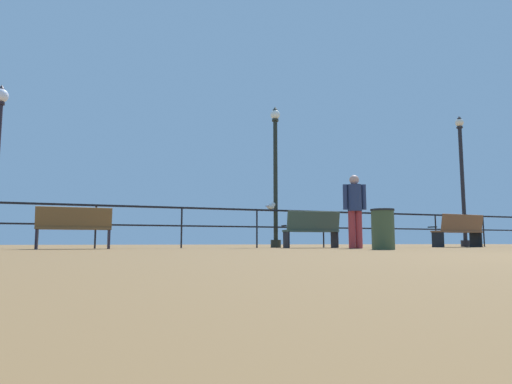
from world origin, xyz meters
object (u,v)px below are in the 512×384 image
lamppost_center (275,174)px  seagull_on_rail (271,206)px  bench_far_left (74,226)px  lamppost_right (462,179)px  person_by_bench (355,206)px  trash_bin (383,229)px  bench_near_left (312,228)px  bench_near_right (459,229)px

lamppost_center → seagull_on_rail: 1.01m
bench_far_left → lamppost_right: (12.50, 1.12, 1.83)m
lamppost_right → person_by_bench: bearing=-158.8°
lamppost_right → trash_bin: size_ratio=5.55×
bench_near_left → lamppost_center: lamppost_center is taller
lamppost_right → person_by_bench: (-6.03, -2.34, -1.30)m
lamppost_right → person_by_bench: lamppost_right is taller
bench_far_left → lamppost_right: size_ratio=0.34×
bench_near_left → seagull_on_rail: (-0.80, 0.93, 0.63)m
trash_bin → bench_near_right: bearing=30.5°
bench_far_left → bench_near_left: bench_near_left is taller
lamppost_center → bench_far_left: bearing=-168.2°
bench_near_right → person_by_bench: (-4.61, -1.21, 0.49)m
bench_near_right → person_by_bench: bearing=-165.4°
bench_far_left → bench_near_left: 5.92m
bench_far_left → bench_near_right: (11.09, -0.01, 0.05)m
bench_far_left → bench_near_left: (5.92, -0.00, 0.02)m
bench_near_left → bench_near_right: bench_near_right is taller
person_by_bench → trash_bin: size_ratio=2.20×
lamppost_center → trash_bin: bearing=-82.7°
lamppost_center → person_by_bench: bearing=-64.4°
lamppost_center → trash_bin: lamppost_center is taller
bench_far_left → lamppost_center: 5.70m
bench_near_left → lamppost_right: bearing=9.7°
bench_near_left → seagull_on_rail: 1.38m
person_by_bench → bench_near_right: bearing=14.6°
lamppost_center → lamppost_right: lamppost_right is taller
bench_far_left → lamppost_center: size_ratio=0.38×
bench_far_left → lamppost_center: (5.36, 1.12, 1.61)m
lamppost_center → person_by_bench: 2.81m
bench_far_left → trash_bin: size_ratio=1.88×
seagull_on_rail → person_by_bench: bearing=-57.9°
bench_near_right → seagull_on_rail: seagull_on_rail is taller
person_by_bench → trash_bin: bearing=-107.5°
lamppost_center → seagull_on_rail: lamppost_center is taller
bench_near_right → lamppost_center: 6.05m
lamppost_center → lamppost_right: 7.15m
lamppost_right → person_by_bench: 6.59m
seagull_on_rail → trash_bin: bearing=-79.2°
lamppost_center → seagull_on_rail: (-0.23, -0.19, -0.96)m
bench_far_left → trash_bin: bearing=-27.5°
lamppost_right → seagull_on_rail: (-7.37, -0.19, -1.18)m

